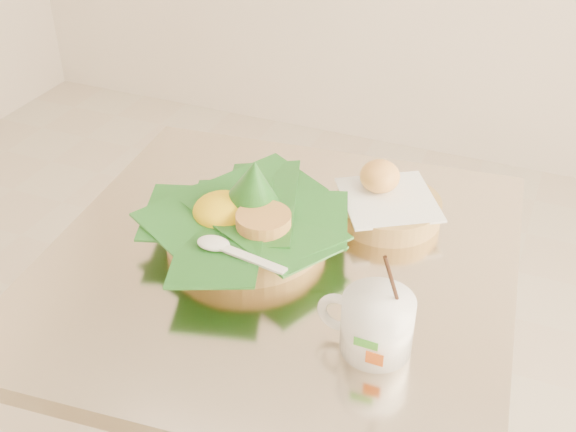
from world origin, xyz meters
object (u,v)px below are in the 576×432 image
at_px(cafe_table, 280,361).
at_px(rice_basket, 245,217).
at_px(bread_basket, 386,203).
at_px(coffee_mug, 375,323).

height_order(cafe_table, rice_basket, rice_basket).
bearing_deg(cafe_table, bread_basket, 55.30).
bearing_deg(rice_basket, coffee_mug, -30.95).
bearing_deg(bread_basket, cafe_table, -124.70).
relative_size(cafe_table, bread_basket, 3.80).
xyz_separation_m(rice_basket, bread_basket, (0.18, 0.15, -0.02)).
height_order(rice_basket, coffee_mug, coffee_mug).
xyz_separation_m(bread_basket, coffee_mug, (0.07, -0.30, 0.02)).
relative_size(cafe_table, coffee_mug, 4.80).
distance_m(cafe_table, bread_basket, 0.32).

